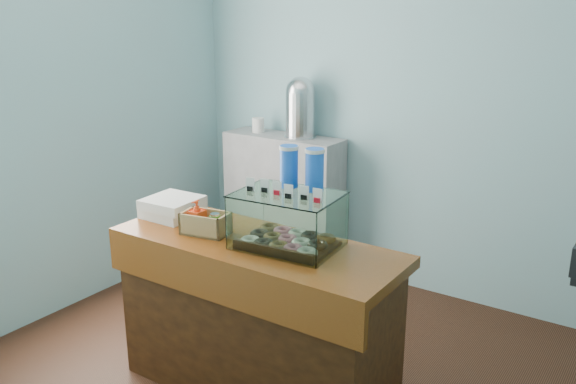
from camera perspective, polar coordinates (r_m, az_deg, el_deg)
The scene contains 8 objects.
ground at distance 3.82m, azimuth -0.50°, elevation -16.17°, with size 3.50×3.50×0.00m, color black.
room_shell at distance 3.21m, azimuth -0.12°, elevation 10.17°, with size 3.54×3.04×2.82m.
counter at distance 3.41m, azimuth -3.00°, elevation -11.60°, with size 1.60×0.60×0.90m.
back_shelf at distance 5.04m, azimuth -0.43°, elevation -0.84°, with size 1.00×0.32×1.10m, color #99999C.
display_case at distance 3.12m, azimuth 0.30°, elevation -2.20°, with size 0.55×0.43×0.50m.
condiment_crate at distance 3.34m, azimuth -7.86°, elevation -2.79°, with size 0.27×0.20×0.18m.
pastry_boxes at distance 3.64m, azimuth -10.74°, elevation -1.39°, with size 0.31×0.31×0.12m.
coffee_urn at distance 4.79m, azimuth 1.17°, elevation 8.06°, with size 0.26×0.26×0.48m.
Camera 1 is at (1.82, -2.63, 2.08)m, focal length 38.00 mm.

